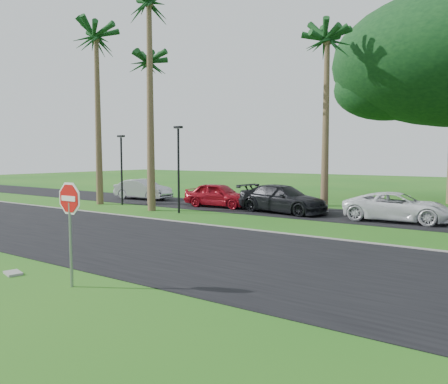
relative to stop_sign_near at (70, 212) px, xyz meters
name	(u,v)px	position (x,y,z in m)	size (l,w,h in m)	color
ground	(147,259)	(-0.50, 3.00, -1.77)	(120.00, 120.00, 0.00)	#1A5B16
road	(189,247)	(-0.50, 5.00, -1.76)	(120.00, 8.00, 0.02)	black
parking_strip	(313,213)	(-0.50, 15.50, -1.76)	(120.00, 5.00, 0.02)	black
curb	(251,230)	(-0.50, 9.05, -1.74)	(120.00, 0.12, 0.06)	gray
stop_sign_near	(70,212)	(0.00, 0.00, 0.00)	(1.05, 0.07, 2.62)	gray
palm_left_far	(96,41)	(-13.50, 12.00, 8.36)	(5.00, 5.00, 11.50)	brown
palm_left_mid	(149,66)	(-11.00, 14.00, 6.90)	(5.00, 5.00, 10.00)	brown
palm_left_near	(149,7)	(-8.50, 11.50, 9.33)	(5.00, 5.00, 12.50)	brown
palm_center	(327,44)	(-0.50, 17.00, 7.39)	(5.00, 5.00, 10.50)	brown
streetlight_left	(122,165)	(-12.00, 12.50, 0.72)	(0.45, 0.25, 4.34)	black
streetlight_right	(178,164)	(-6.50, 11.50, 0.88)	(0.45, 0.25, 4.64)	black
car_silver	(143,190)	(-13.31, 15.62, -1.08)	(1.48, 4.24, 1.40)	#A8A9B0
car_red	(219,195)	(-6.30, 14.94, -1.05)	(1.70, 4.22, 1.44)	maroon
car_dark	(282,199)	(-2.00, 14.81, -1.04)	(2.07, 5.09, 1.48)	black
car_minivan	(398,207)	(3.89, 15.03, -1.10)	(2.24, 4.86, 1.35)	white
utility_slab	(13,273)	(-2.20, -0.19, -1.74)	(0.55, 0.35, 0.06)	gray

